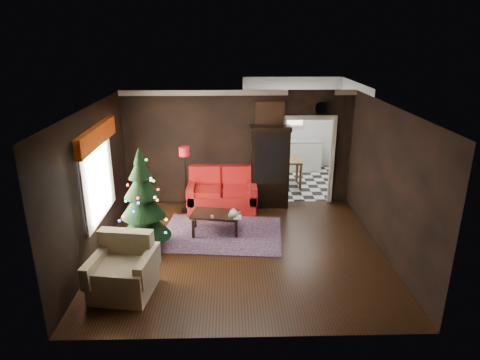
{
  "coord_description": "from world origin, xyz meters",
  "views": [
    {
      "loc": [
        -0.21,
        -7.31,
        4.04
      ],
      "look_at": [
        0.0,
        0.9,
        1.15
      ],
      "focal_mm": 31.35,
      "sensor_mm": 36.0,
      "label": 1
    }
  ],
  "objects_px": {
    "loveseat": "(222,190)",
    "curio_cabinet": "(270,169)",
    "kitchen_table": "(288,173)",
    "floor_lamp": "(185,180)",
    "teapot": "(233,213)",
    "wall_clock": "(321,108)",
    "christmas_tree": "(143,200)",
    "armchair": "(123,268)",
    "coffee_table": "(215,222)"
  },
  "relations": [
    {
      "from": "floor_lamp",
      "to": "armchair",
      "type": "bearing_deg",
      "value": -102.43
    },
    {
      "from": "teapot",
      "to": "armchair",
      "type": "bearing_deg",
      "value": -133.14
    },
    {
      "from": "christmas_tree",
      "to": "armchair",
      "type": "height_order",
      "value": "christmas_tree"
    },
    {
      "from": "loveseat",
      "to": "floor_lamp",
      "type": "xyz_separation_m",
      "value": [
        -0.84,
        -0.18,
        0.33
      ]
    },
    {
      "from": "christmas_tree",
      "to": "wall_clock",
      "type": "bearing_deg",
      "value": 31.61
    },
    {
      "from": "wall_clock",
      "to": "kitchen_table",
      "type": "xyz_separation_m",
      "value": [
        -0.55,
        1.25,
        -2.0
      ]
    },
    {
      "from": "kitchen_table",
      "to": "teapot",
      "type": "bearing_deg",
      "value": -116.24
    },
    {
      "from": "armchair",
      "to": "coffee_table",
      "type": "relative_size",
      "value": 1.02
    },
    {
      "from": "loveseat",
      "to": "coffee_table",
      "type": "bearing_deg",
      "value": -96.04
    },
    {
      "from": "christmas_tree",
      "to": "armchair",
      "type": "distance_m",
      "value": 1.58
    },
    {
      "from": "curio_cabinet",
      "to": "floor_lamp",
      "type": "bearing_deg",
      "value": -168.64
    },
    {
      "from": "floor_lamp",
      "to": "christmas_tree",
      "type": "distance_m",
      "value": 1.89
    },
    {
      "from": "loveseat",
      "to": "kitchen_table",
      "type": "relative_size",
      "value": 2.27
    },
    {
      "from": "kitchen_table",
      "to": "curio_cabinet",
      "type": "bearing_deg",
      "value": -114.44
    },
    {
      "from": "christmas_tree",
      "to": "armchair",
      "type": "bearing_deg",
      "value": -93.24
    },
    {
      "from": "wall_clock",
      "to": "kitchen_table",
      "type": "distance_m",
      "value": 2.43
    },
    {
      "from": "loveseat",
      "to": "curio_cabinet",
      "type": "xyz_separation_m",
      "value": [
        1.15,
        0.22,
        0.45
      ]
    },
    {
      "from": "loveseat",
      "to": "christmas_tree",
      "type": "distance_m",
      "value": 2.5
    },
    {
      "from": "teapot",
      "to": "floor_lamp",
      "type": "bearing_deg",
      "value": 130.06
    },
    {
      "from": "floor_lamp",
      "to": "armchair",
      "type": "relative_size",
      "value": 1.58
    },
    {
      "from": "loveseat",
      "to": "curio_cabinet",
      "type": "bearing_deg",
      "value": 10.83
    },
    {
      "from": "curio_cabinet",
      "to": "kitchen_table",
      "type": "height_order",
      "value": "curio_cabinet"
    },
    {
      "from": "coffee_table",
      "to": "loveseat",
      "type": "bearing_deg",
      "value": 83.96
    },
    {
      "from": "loveseat",
      "to": "wall_clock",
      "type": "distance_m",
      "value": 3.04
    },
    {
      "from": "christmas_tree",
      "to": "wall_clock",
      "type": "height_order",
      "value": "wall_clock"
    },
    {
      "from": "floor_lamp",
      "to": "kitchen_table",
      "type": "distance_m",
      "value": 3.24
    },
    {
      "from": "wall_clock",
      "to": "kitchen_table",
      "type": "bearing_deg",
      "value": 113.75
    },
    {
      "from": "coffee_table",
      "to": "teapot",
      "type": "bearing_deg",
      "value": -30.96
    },
    {
      "from": "curio_cabinet",
      "to": "kitchen_table",
      "type": "relative_size",
      "value": 2.53
    },
    {
      "from": "curio_cabinet",
      "to": "armchair",
      "type": "height_order",
      "value": "curio_cabinet"
    },
    {
      "from": "curio_cabinet",
      "to": "wall_clock",
      "type": "relative_size",
      "value": 5.94
    },
    {
      "from": "loveseat",
      "to": "armchair",
      "type": "bearing_deg",
      "value": -114.47
    },
    {
      "from": "curio_cabinet",
      "to": "armchair",
      "type": "relative_size",
      "value": 1.93
    },
    {
      "from": "curio_cabinet",
      "to": "kitchen_table",
      "type": "distance_m",
      "value": 1.67
    },
    {
      "from": "floor_lamp",
      "to": "christmas_tree",
      "type": "bearing_deg",
      "value": -109.58
    },
    {
      "from": "armchair",
      "to": "wall_clock",
      "type": "distance_m",
      "value": 5.79
    },
    {
      "from": "armchair",
      "to": "teapot",
      "type": "height_order",
      "value": "armchair"
    },
    {
      "from": "wall_clock",
      "to": "kitchen_table",
      "type": "relative_size",
      "value": 0.43
    },
    {
      "from": "floor_lamp",
      "to": "armchair",
      "type": "distance_m",
      "value": 3.33
    },
    {
      "from": "loveseat",
      "to": "christmas_tree",
      "type": "height_order",
      "value": "christmas_tree"
    },
    {
      "from": "armchair",
      "to": "coffee_table",
      "type": "bearing_deg",
      "value": 65.46
    },
    {
      "from": "teapot",
      "to": "wall_clock",
      "type": "xyz_separation_m",
      "value": [
        2.09,
        1.88,
        1.84
      ]
    },
    {
      "from": "christmas_tree",
      "to": "wall_clock",
      "type": "relative_size",
      "value": 6.03
    },
    {
      "from": "teapot",
      "to": "wall_clock",
      "type": "distance_m",
      "value": 3.36
    },
    {
      "from": "armchair",
      "to": "kitchen_table",
      "type": "xyz_separation_m",
      "value": [
        3.35,
        5.06,
        -0.08
      ]
    },
    {
      "from": "loveseat",
      "to": "teapot",
      "type": "height_order",
      "value": "loveseat"
    },
    {
      "from": "kitchen_table",
      "to": "coffee_table",
      "type": "bearing_deg",
      "value": -123.67
    },
    {
      "from": "loveseat",
      "to": "floor_lamp",
      "type": "distance_m",
      "value": 0.92
    },
    {
      "from": "floor_lamp",
      "to": "curio_cabinet",
      "type": "bearing_deg",
      "value": 11.36
    },
    {
      "from": "kitchen_table",
      "to": "floor_lamp",
      "type": "bearing_deg",
      "value": -145.28
    }
  ]
}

